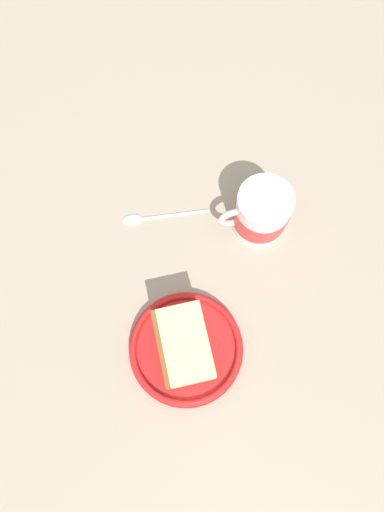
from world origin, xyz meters
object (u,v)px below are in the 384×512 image
cake_slice (184,346)px  teaspoon (147,217)px  small_plate (186,348)px  tea_mug (261,212)px

cake_slice → teaspoon: size_ratio=1.13×
small_plate → tea_mug: 21.94cm
cake_slice → tea_mug: 21.84cm
cake_slice → teaspoon: (12.32, 16.56, -4.19)cm
cake_slice → tea_mug: (21.68, 2.69, -0.05)cm
small_plate → cake_slice: size_ratio=1.36×
cake_slice → teaspoon: cake_slice is taller
small_plate → cake_slice: 3.56cm
small_plate → teaspoon: bearing=54.1°
tea_mug → teaspoon: (-9.36, 13.87, -4.15)cm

